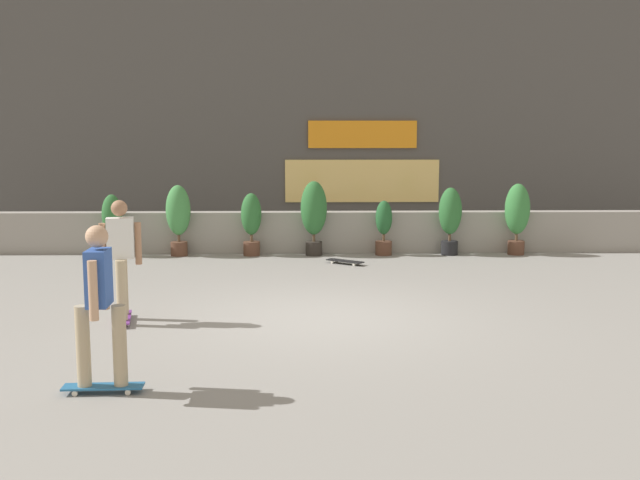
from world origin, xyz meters
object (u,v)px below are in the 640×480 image
Objects in this scene: potted_plant_0 at (112,222)px; potted_plant_3 at (314,212)px; potted_plant_1 at (178,215)px; potted_plant_5 at (450,216)px; skater_foreground at (121,255)px; skateboard_near_camera at (345,261)px; potted_plant_6 at (517,213)px; potted_plant_4 at (384,227)px; skater_mid_plaza at (100,301)px; potted_plant_2 at (251,220)px.

potted_plant_3 is at bearing -0.00° from potted_plant_0.
potted_plant_1 reaches higher than potted_plant_5.
skater_foreground is at bearing -115.25° from potted_plant_3.
skateboard_near_camera is at bearing -18.15° from potted_plant_1.
potted_plant_6 reaches higher than potted_plant_0.
skater_mid_plaza is (-3.75, -8.64, 0.32)m from potted_plant_4.
potted_plant_4 is 7.16m from skater_foreground.
potted_plant_0 is 8.89m from skater_mid_plaza.
potted_plant_0 is 8.72m from potted_plant_6.
potted_plant_0 is 0.86× the size of potted_plant_6.
skater_mid_plaza is at bearing -80.37° from skater_foreground.
skater_mid_plaza is at bearing -127.54° from potted_plant_6.
potted_plant_1 is 0.90× the size of skater_foreground.
potted_plant_1 is at bearing -180.00° from potted_plant_6.
potted_plant_3 reaches higher than potted_plant_6.
skateboard_near_camera is (0.61, -1.15, -0.88)m from potted_plant_3.
skater_foreground is (0.18, -5.77, 0.05)m from potted_plant_1.
skater_mid_plaza reaches higher than potted_plant_1.
skater_mid_plaza reaches higher than potted_plant_0.
potted_plant_3 reaches higher than potted_plant_4.
potted_plant_5 is 0.95× the size of potted_plant_6.
potted_plant_6 is at bearing 0.00° from potted_plant_0.
skater_mid_plaza reaches higher than potted_plant_2.
potted_plant_4 is (1.51, 0.00, -0.32)m from potted_plant_3.
potted_plant_0 is at bearing 180.00° from potted_plant_4.
potted_plant_2 is 1.14× the size of potted_plant_4.
potted_plant_5 is (1.43, 0.00, 0.22)m from potted_plant_4.
potted_plant_0 is 1.73× the size of skateboard_near_camera.
skater_mid_plaza is (0.67, -8.64, 0.05)m from potted_plant_1.
skateboard_near_camera is at bearing -127.97° from potted_plant_4.
potted_plant_6 is (2.89, 0.00, 0.28)m from potted_plant_4.
potted_plant_2 is (1.56, 0.00, -0.13)m from potted_plant_1.
potted_plant_6 is 0.91× the size of skater_foreground.
skateboard_near_camera is (-2.33, -1.15, -0.78)m from potted_plant_5.
skater_foreground is (-4.23, -5.77, 0.32)m from potted_plant_4.
skater_foreground is at bearing 99.63° from skater_mid_plaza.
potted_plant_4 is (4.41, 0.00, -0.27)m from potted_plant_1.
potted_plant_0 is 1.12× the size of potted_plant_4.
skater_foreground reaches higher than potted_plant_3.
potted_plant_1 reaches higher than potted_plant_2.
skateboard_near_camera is at bearing -62.04° from potted_plant_3.
potted_plant_3 is at bearing 75.49° from skater_mid_plaza.
potted_plant_3 is (1.34, 0.00, 0.18)m from potted_plant_2.
skater_foreground reaches higher than skateboard_near_camera.
potted_plant_6 reaches higher than potted_plant_5.
skateboard_near_camera is (-3.79, -1.15, -0.84)m from potted_plant_6.
potted_plant_1 is 0.90× the size of skater_mid_plaza.
potted_plant_6 is at bearing 0.00° from potted_plant_4.
skater_mid_plaza is 1.00× the size of skater_foreground.
skater_foreground is at bearing -134.49° from potted_plant_5.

